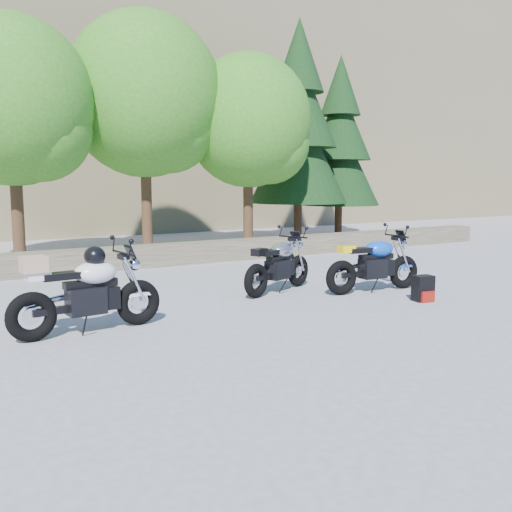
{
  "coord_description": "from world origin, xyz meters",
  "views": [
    {
      "loc": [
        -4.67,
        -6.97,
        2.0
      ],
      "look_at": [
        0.2,
        1.0,
        0.75
      ],
      "focal_mm": 40.0,
      "sensor_mm": 36.0,
      "label": 1
    }
  ],
  "objects_px": {
    "silver_bike": "(279,266)",
    "white_bike": "(86,291)",
    "blue_bike": "(374,265)",
    "backpack": "(423,289)"
  },
  "relations": [
    {
      "from": "white_bike",
      "to": "backpack",
      "type": "relative_size",
      "value": 4.82
    },
    {
      "from": "backpack",
      "to": "silver_bike",
      "type": "bearing_deg",
      "value": 139.44
    },
    {
      "from": "silver_bike",
      "to": "white_bike",
      "type": "xyz_separation_m",
      "value": [
        -3.69,
        -1.01,
        0.09
      ]
    },
    {
      "from": "blue_bike",
      "to": "backpack",
      "type": "distance_m",
      "value": 1.08
    },
    {
      "from": "silver_bike",
      "to": "white_bike",
      "type": "bearing_deg",
      "value": 173.17
    },
    {
      "from": "white_bike",
      "to": "silver_bike",
      "type": "bearing_deg",
      "value": 10.61
    },
    {
      "from": "silver_bike",
      "to": "white_bike",
      "type": "height_order",
      "value": "white_bike"
    },
    {
      "from": "white_bike",
      "to": "blue_bike",
      "type": "relative_size",
      "value": 1.03
    },
    {
      "from": "silver_bike",
      "to": "white_bike",
      "type": "relative_size",
      "value": 0.89
    },
    {
      "from": "white_bike",
      "to": "blue_bike",
      "type": "height_order",
      "value": "white_bike"
    }
  ]
}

